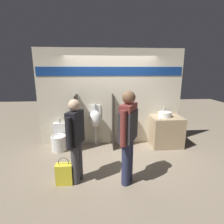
{
  "coord_description": "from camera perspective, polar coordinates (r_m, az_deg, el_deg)",
  "views": [
    {
      "loc": [
        -0.36,
        -4.28,
        2.14
      ],
      "look_at": [
        0.0,
        0.17,
        1.05
      ],
      "focal_mm": 28.0,
      "sensor_mm": 36.0,
      "label": 1
    }
  ],
  "objects": [
    {
      "name": "toilet",
      "position": [
        5.01,
        -16.86,
        -8.63
      ],
      "size": [
        0.41,
        0.57,
        0.84
      ],
      "color": "white",
      "rests_on": "ground_plane"
    },
    {
      "name": "ground_plane",
      "position": [
        4.79,
        0.17,
        -12.78
      ],
      "size": [
        16.0,
        16.0,
        0.0
      ],
      "primitive_type": "plane",
      "color": "gray"
    },
    {
      "name": "person_with_lanyard",
      "position": [
        3.35,
        -11.75,
        -8.3
      ],
      "size": [
        0.3,
        0.54,
        1.63
      ],
      "rotation": [
        0.0,
        0.0,
        1.25
      ],
      "color": "#3D3D42",
      "rests_on": "ground_plane"
    },
    {
      "name": "cell_phone",
      "position": [
        4.89,
        15.37,
        -2.02
      ],
      "size": [
        0.07,
        0.14,
        0.01
      ],
      "color": "#B7B7BC",
      "rests_on": "sink_counter"
    },
    {
      "name": "urinal_far",
      "position": [
        4.98,
        5.9,
        -1.98
      ],
      "size": [
        0.33,
        0.29,
        1.21
      ],
      "color": "silver",
      "rests_on": "ground_plane"
    },
    {
      "name": "display_wall",
      "position": [
        4.95,
        -0.4,
        4.69
      ],
      "size": [
        4.05,
        0.07,
        2.7
      ],
      "color": "beige",
      "rests_on": "ground_plane"
    },
    {
      "name": "shopping_bag",
      "position": [
        3.63,
        -15.31,
        -18.87
      ],
      "size": [
        0.31,
        0.17,
        0.55
      ],
      "color": "yellow",
      "rests_on": "ground_plane"
    },
    {
      "name": "sink_basin",
      "position": [
        5.11,
        16.88,
        -0.71
      ],
      "size": [
        0.37,
        0.37,
        0.28
      ],
      "color": "white",
      "rests_on": "sink_counter"
    },
    {
      "name": "urinal_near_counter",
      "position": [
        4.9,
        -5.51,
        -2.23
      ],
      "size": [
        0.33,
        0.29,
        1.21
      ],
      "color": "silver",
      "rests_on": "ground_plane"
    },
    {
      "name": "sink_counter",
      "position": [
        5.21,
        17.27,
        -6.13
      ],
      "size": [
        0.85,
        0.62,
        0.85
      ],
      "color": "tan",
      "rests_on": "ground_plane"
    },
    {
      "name": "person_in_vest",
      "position": [
        3.21,
        5.26,
        -6.39
      ],
      "size": [
        0.42,
        0.56,
        1.78
      ],
      "rotation": [
        0.0,
        0.0,
        1.08
      ],
      "color": "#282D4C",
      "rests_on": "ground_plane"
    },
    {
      "name": "divider_near_counter",
      "position": [
        4.83,
        -11.37,
        -3.32
      ],
      "size": [
        0.03,
        0.51,
        1.49
      ],
      "color": "#28231E",
      "rests_on": "ground_plane"
    },
    {
      "name": "divider_mid",
      "position": [
        4.81,
        0.36,
        -3.11
      ],
      "size": [
        0.03,
        0.51,
        1.49
      ],
      "color": "#28231E",
      "rests_on": "ground_plane"
    }
  ]
}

